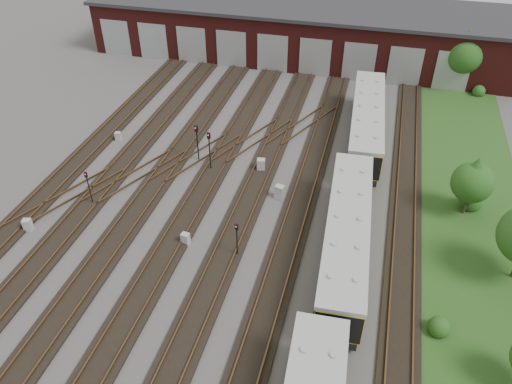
# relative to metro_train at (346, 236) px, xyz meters

# --- Properties ---
(ground) EXTENTS (120.00, 120.00, 0.00)m
(ground) POSITION_rel_metro_train_xyz_m (-10.00, -4.84, -1.97)
(ground) COLOR #44413F
(ground) RESTS_ON ground
(track_network) EXTENTS (30.40, 70.00, 0.33)m
(track_network) POSITION_rel_metro_train_xyz_m (-10.17, -4.26, -1.86)
(track_network) COLOR black
(track_network) RESTS_ON ground
(maintenance_shed) EXTENTS (51.00, 12.50, 6.35)m
(maintenance_shed) POSITION_rel_metro_train_xyz_m (-10.01, 35.13, 1.23)
(maintenance_shed) COLOR #4D1613
(maintenance_shed) RESTS_ON ground
(grass_verge) EXTENTS (8.00, 55.00, 0.05)m
(grass_verge) POSITION_rel_metro_train_xyz_m (9.00, 5.16, -1.94)
(grass_verge) COLOR #1E4717
(grass_verge) RESTS_ON ground
(metro_train) EXTENTS (3.61, 47.62, 3.20)m
(metro_train) POSITION_rel_metro_train_xyz_m (0.00, 0.00, 0.00)
(metro_train) COLOR black
(metro_train) RESTS_ON ground
(signal_mast_0) EXTENTS (0.28, 0.26, 3.65)m
(signal_mast_0) POSITION_rel_metro_train_xyz_m (-12.33, 7.76, 0.35)
(signal_mast_0) COLOR black
(signal_mast_0) RESTS_ON ground
(signal_mast_1) EXTENTS (0.25, 0.24, 3.03)m
(signal_mast_1) POSITION_rel_metro_train_xyz_m (-19.75, 0.89, -0.05)
(signal_mast_1) COLOR black
(signal_mast_1) RESTS_ON ground
(signal_mast_2) EXTENTS (0.33, 0.32, 3.40)m
(signal_mast_2) POSITION_rel_metro_train_xyz_m (-13.89, 9.00, 0.22)
(signal_mast_2) COLOR black
(signal_mast_2) RESTS_ON ground
(signal_mast_3) EXTENTS (0.25, 0.23, 2.84)m
(signal_mast_3) POSITION_rel_metro_train_xyz_m (-7.13, -1.70, -0.16)
(signal_mast_3) COLOR black
(signal_mast_3) RESTS_ON ground
(relay_cabinet_0) EXTENTS (0.68, 0.61, 0.97)m
(relay_cabinet_0) POSITION_rel_metro_train_xyz_m (-22.72, -3.08, -1.49)
(relay_cabinet_0) COLOR #ACAEB1
(relay_cabinet_0) RESTS_ON ground
(relay_cabinet_1) EXTENTS (0.55, 0.48, 0.86)m
(relay_cabinet_1) POSITION_rel_metro_train_xyz_m (-22.27, 10.13, -1.54)
(relay_cabinet_1) COLOR #ACAEB1
(relay_cabinet_1) RESTS_ON ground
(relay_cabinet_2) EXTENTS (0.61, 0.54, 0.92)m
(relay_cabinet_2) POSITION_rel_metro_train_xyz_m (-11.02, -1.50, -1.51)
(relay_cabinet_2) COLOR #ACAEB1
(relay_cabinet_2) RESTS_ON ground
(relay_cabinet_3) EXTENTS (0.78, 0.70, 1.13)m
(relay_cabinet_3) POSITION_rel_metro_train_xyz_m (-8.13, 8.75, -1.40)
(relay_cabinet_3) COLOR #ACAEB1
(relay_cabinet_3) RESTS_ON ground
(relay_cabinet_4) EXTENTS (0.80, 0.71, 1.15)m
(relay_cabinet_4) POSITION_rel_metro_train_xyz_m (-5.76, 5.43, -1.40)
(relay_cabinet_4) COLOR #ACAEB1
(relay_cabinet_4) RESTS_ON ground
(tree_0) EXTENTS (4.03, 4.03, 6.68)m
(tree_0) POSITION_rel_metro_train_xyz_m (8.94, 30.16, 2.32)
(tree_0) COLOR #362A18
(tree_0) RESTS_ON ground
(tree_1) EXTENTS (3.07, 3.07, 5.08)m
(tree_1) POSITION_rel_metro_train_xyz_m (8.27, 7.17, 1.29)
(tree_1) COLOR #362A18
(tree_1) RESTS_ON ground
(bush_0) EXTENTS (1.33, 1.33, 1.33)m
(bush_0) POSITION_rel_metro_train_xyz_m (6.13, -4.84, -1.30)
(bush_0) COLOR #194313
(bush_0) RESTS_ON ground
(bush_1) EXTENTS (1.76, 1.76, 1.76)m
(bush_1) POSITION_rel_metro_train_xyz_m (8.81, 8.03, -1.09)
(bush_1) COLOR #194313
(bush_1) RESTS_ON ground
(bush_2) EXTENTS (1.35, 1.35, 1.35)m
(bush_2) POSITION_rel_metro_train_xyz_m (11.14, 28.72, -1.30)
(bush_2) COLOR #194313
(bush_2) RESTS_ON ground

